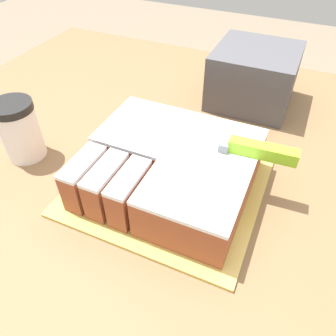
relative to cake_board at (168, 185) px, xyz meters
name	(u,v)px	position (x,y,z in m)	size (l,w,h in m)	color
countertop	(191,300)	(0.05, 0.04, -0.48)	(1.40, 1.10, 0.96)	brown
cake_board	(168,185)	(0.00, 0.00, 0.00)	(0.33, 0.30, 0.01)	gold
cake	(171,167)	(0.00, 0.00, 0.04)	(0.28, 0.25, 0.08)	#994C2D
knife	(242,147)	(0.11, 0.05, 0.09)	(0.31, 0.04, 0.02)	silver
coffee_cup	(19,130)	(-0.29, -0.03, 0.06)	(0.08, 0.08, 0.12)	white
storage_box	(254,76)	(0.06, 0.35, 0.06)	(0.18, 0.19, 0.13)	#47474C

